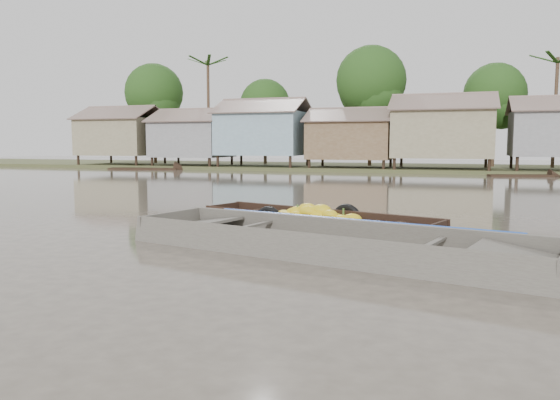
% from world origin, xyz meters
% --- Properties ---
extents(ground, '(120.00, 120.00, 0.00)m').
position_xyz_m(ground, '(0.00, 0.00, 0.00)').
color(ground, '#4B4339').
rests_on(ground, ground).
extents(riverbank, '(120.00, 12.47, 10.22)m').
position_xyz_m(riverbank, '(3.03, 31.86, 3.07)').
color(riverbank, '#384723').
rests_on(riverbank, ground).
extents(banana_boat, '(6.05, 3.20, 0.84)m').
position_xyz_m(banana_boat, '(0.39, 2.59, 0.18)').
color(banana_boat, black).
rests_on(banana_boat, ground).
extents(viewer_boat, '(8.22, 3.99, 0.64)m').
position_xyz_m(viewer_boat, '(1.39, 0.00, 0.07)').
color(viewer_boat, '#4A453E').
rests_on(viewer_boat, ground).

